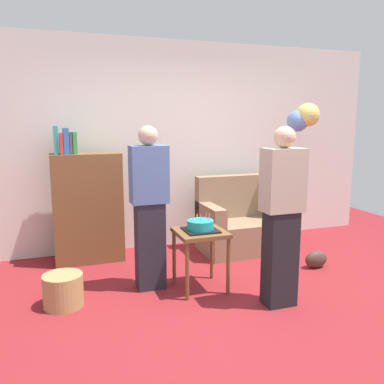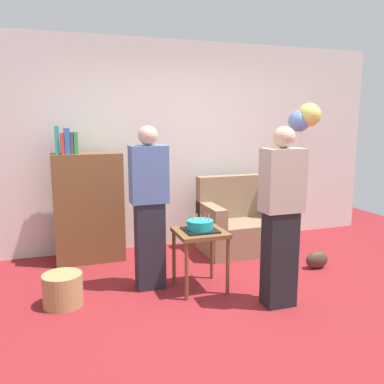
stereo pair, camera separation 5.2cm
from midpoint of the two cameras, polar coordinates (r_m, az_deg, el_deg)
ground_plane at (r=3.88m, az=6.21°, el=-15.62°), size 8.00×8.00×0.00m
wall_back at (r=5.43m, az=-2.70°, el=6.61°), size 6.00×0.10×2.70m
couch at (r=5.33m, az=7.47°, el=-4.54°), size 1.10×0.70×0.96m
bookshelf at (r=4.95m, az=-14.19°, el=-1.87°), size 0.80×0.36×1.62m
side_table at (r=4.03m, az=1.52°, el=-6.75°), size 0.48×0.48×0.60m
birthday_cake at (r=3.99m, az=1.53°, el=-4.79°), size 0.32×0.32×0.17m
person_blowing_candles at (r=4.00m, az=-5.69°, el=-2.16°), size 0.36×0.22×1.63m
person_holding_cake at (r=3.68m, az=12.85°, el=-3.43°), size 0.36×0.22×1.63m
wicker_basket at (r=3.97m, az=-17.41°, el=-13.03°), size 0.36×0.36×0.30m
handbag at (r=4.92m, az=17.52°, el=-9.12°), size 0.28×0.14×0.20m
balloon_bunch at (r=5.46m, az=15.91°, el=10.09°), size 0.40×0.35×1.90m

